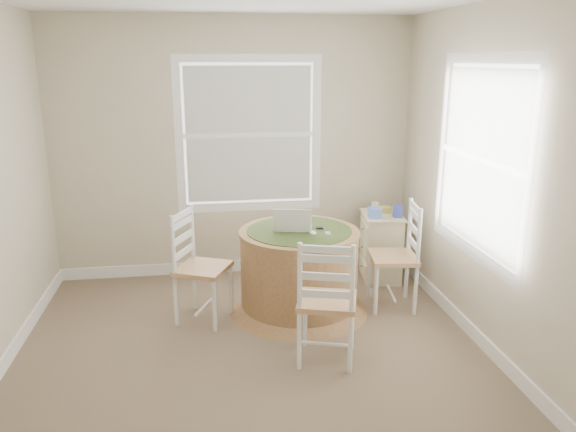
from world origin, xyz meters
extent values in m
cube|color=#75644A|center=(0.00, 0.00, -0.01)|extent=(3.60, 3.60, 0.02)
cube|color=beige|center=(0.00, 1.81, 1.30)|extent=(3.60, 0.02, 2.60)
cube|color=beige|center=(0.00, -1.81, 1.30)|extent=(3.60, 0.02, 2.60)
cube|color=beige|center=(1.81, 0.00, 1.30)|extent=(0.02, 3.60, 2.60)
cube|color=white|center=(0.00, 1.79, 0.06)|extent=(3.60, 0.02, 0.12)
cube|color=white|center=(-1.79, 0.00, 0.06)|extent=(0.02, 3.60, 0.12)
cube|color=white|center=(1.79, 0.00, 0.06)|extent=(0.02, 3.60, 0.12)
cylinder|color=#A47049|center=(0.49, 0.74, 0.41)|extent=(1.03, 1.03, 0.67)
cone|color=#A47049|center=(0.49, 0.74, 0.04)|extent=(1.23, 1.23, 0.07)
cylinder|color=#A47049|center=(0.49, 0.74, 0.73)|extent=(1.05, 1.05, 0.03)
cylinder|color=#3F5323|center=(0.49, 0.74, 0.75)|extent=(0.91, 0.91, 0.01)
cone|color=#3F5323|center=(0.49, 0.74, 0.69)|extent=(1.01, 1.01, 0.10)
cube|color=white|center=(0.45, 0.80, 0.75)|extent=(0.37, 0.29, 0.02)
cube|color=silver|center=(0.45, 0.80, 0.76)|extent=(0.29, 0.18, 0.00)
cube|color=black|center=(0.42, 0.66, 0.87)|extent=(0.33, 0.13, 0.21)
ellipsoid|color=white|center=(0.59, 0.63, 0.76)|extent=(0.06, 0.10, 0.03)
cube|color=#B7BABF|center=(0.71, 0.61, 0.75)|extent=(0.05, 0.09, 0.02)
cube|color=black|center=(0.67, 0.75, 0.75)|extent=(0.06, 0.05, 0.02)
cube|color=beige|center=(1.45, 1.38, 0.33)|extent=(0.41, 0.52, 0.66)
cube|color=beige|center=(1.45, 1.38, 0.67)|extent=(0.44, 0.56, 0.02)
cube|color=beige|center=(1.29, 1.40, 0.13)|extent=(0.06, 0.41, 0.14)
cube|color=beige|center=(1.29, 1.40, 0.34)|extent=(0.06, 0.41, 0.14)
cube|color=beige|center=(1.29, 1.40, 0.53)|extent=(0.06, 0.41, 0.14)
cube|color=#6089DC|center=(1.34, 1.28, 0.73)|extent=(0.13, 0.13, 0.10)
cube|color=gold|center=(1.47, 1.44, 0.71)|extent=(0.16, 0.12, 0.06)
cube|color=#3944AB|center=(1.55, 1.27, 0.74)|extent=(0.09, 0.09, 0.12)
cylinder|color=beige|center=(1.41, 1.51, 0.73)|extent=(0.07, 0.07, 0.09)
camera|label=1|loc=(-0.29, -3.84, 2.18)|focal=35.00mm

